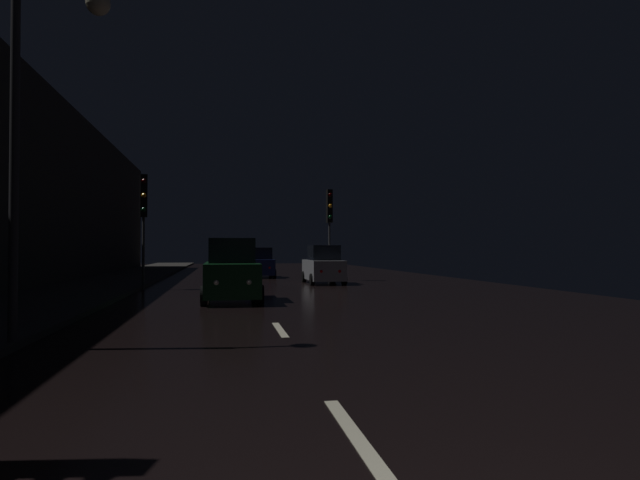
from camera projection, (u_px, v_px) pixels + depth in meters
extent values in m
cube|color=black|center=(249.00, 286.00, 26.32)|extent=(26.49, 84.00, 0.02)
cube|color=#33302D|center=(98.00, 286.00, 25.05)|extent=(4.40, 84.00, 0.15)
cube|color=#2D2B28|center=(10.00, 175.00, 21.22)|extent=(0.80, 63.00, 9.52)
cube|color=beige|center=(353.00, 433.00, 5.17)|extent=(0.16, 2.20, 0.01)
cube|color=beige|center=(280.00, 330.00, 11.83)|extent=(0.16, 2.20, 0.01)
cube|color=beige|center=(258.00, 298.00, 19.39)|extent=(0.16, 2.20, 0.01)
cube|color=beige|center=(253.00, 292.00, 22.41)|extent=(0.16, 2.20, 0.01)
cube|color=beige|center=(243.00, 278.00, 32.99)|extent=(0.16, 2.20, 0.01)
cube|color=beige|center=(239.00, 272.00, 41.48)|extent=(0.16, 2.20, 0.01)
cylinder|color=#38383A|center=(143.00, 253.00, 23.63)|extent=(0.12, 0.12, 3.24)
cube|color=black|center=(144.00, 196.00, 23.67)|extent=(0.36, 0.39, 1.90)
sphere|color=black|center=(144.00, 181.00, 23.52)|extent=(0.22, 0.22, 0.22)
sphere|color=orange|center=(144.00, 195.00, 23.50)|extent=(0.22, 0.22, 0.22)
sphere|color=black|center=(144.00, 210.00, 23.49)|extent=(0.22, 0.22, 0.22)
cylinder|color=#38383A|center=(329.00, 252.00, 30.42)|extent=(0.12, 0.12, 3.34)
cube|color=black|center=(329.00, 206.00, 30.47)|extent=(0.34, 0.37, 1.90)
sphere|color=black|center=(330.00, 195.00, 30.31)|extent=(0.22, 0.22, 0.22)
sphere|color=orange|center=(330.00, 206.00, 30.30)|extent=(0.22, 0.22, 0.22)
sphere|color=black|center=(330.00, 217.00, 30.28)|extent=(0.22, 0.22, 0.22)
cylinder|color=#2D2D30|center=(14.00, 168.00, 9.51)|extent=(0.16, 0.16, 6.50)
sphere|color=beige|center=(98.00, 3.00, 9.82)|extent=(0.44, 0.44, 0.44)
cube|color=#0F3819|center=(232.00, 279.00, 18.44)|extent=(1.81, 4.23, 1.11)
cube|color=black|center=(232.00, 251.00, 18.60)|extent=(1.54, 2.11, 0.85)
cylinder|color=black|center=(260.00, 295.00, 17.13)|extent=(0.22, 0.64, 0.64)
cylinder|color=black|center=(204.00, 296.00, 16.81)|extent=(0.22, 0.64, 0.64)
cylinder|color=black|center=(255.00, 288.00, 20.04)|extent=(0.22, 0.64, 0.64)
cylinder|color=black|center=(207.00, 289.00, 19.72)|extent=(0.22, 0.64, 0.64)
sphere|color=white|center=(249.00, 282.00, 16.49)|extent=(0.18, 0.18, 0.18)
sphere|color=white|center=(216.00, 282.00, 16.31)|extent=(0.18, 0.18, 0.18)
sphere|color=red|center=(244.00, 276.00, 20.56)|extent=(0.18, 0.18, 0.18)
sphere|color=red|center=(218.00, 276.00, 20.38)|extent=(0.18, 0.18, 0.18)
cube|color=#A5A8AD|center=(323.00, 270.00, 27.98)|extent=(1.67, 3.91, 1.02)
cube|color=black|center=(324.00, 253.00, 27.86)|extent=(1.42, 1.95, 0.78)
cylinder|color=black|center=(304.00, 277.00, 29.17)|extent=(0.20, 0.60, 0.60)
cylinder|color=black|center=(333.00, 276.00, 29.47)|extent=(0.20, 0.60, 0.60)
cylinder|color=black|center=(312.00, 279.00, 26.48)|extent=(0.20, 0.60, 0.60)
cylinder|color=black|center=(344.00, 279.00, 26.78)|extent=(0.20, 0.60, 0.60)
sphere|color=slate|center=(309.00, 269.00, 29.78)|extent=(0.17, 0.17, 0.17)
sphere|color=slate|center=(325.00, 269.00, 29.95)|extent=(0.17, 0.17, 0.17)
sphere|color=red|center=(321.00, 271.00, 26.02)|extent=(0.17, 0.17, 0.17)
sphere|color=red|center=(340.00, 271.00, 26.18)|extent=(0.17, 0.17, 0.17)
cube|color=#141E51|center=(260.00, 267.00, 34.06)|extent=(1.59, 3.72, 0.97)
cube|color=black|center=(261.00, 253.00, 33.95)|extent=(1.35, 1.86, 0.74)
cylinder|color=black|center=(247.00, 272.00, 35.20)|extent=(0.19, 0.57, 0.57)
cylinder|color=black|center=(271.00, 272.00, 35.48)|extent=(0.19, 0.57, 0.57)
cylinder|color=black|center=(249.00, 274.00, 32.64)|extent=(0.19, 0.57, 0.57)
cylinder|color=black|center=(274.00, 274.00, 32.92)|extent=(0.19, 0.57, 0.57)
sphere|color=slate|center=(252.00, 266.00, 35.78)|extent=(0.16, 0.16, 0.16)
sphere|color=slate|center=(265.00, 266.00, 35.93)|extent=(0.16, 0.16, 0.16)
sphere|color=red|center=(255.00, 268.00, 32.19)|extent=(0.16, 0.16, 0.16)
sphere|color=red|center=(270.00, 268.00, 32.35)|extent=(0.16, 0.16, 0.16)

